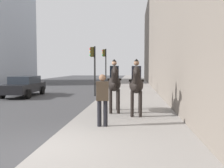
% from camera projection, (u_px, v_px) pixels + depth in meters
% --- Properties ---
extents(sidewalk_slab, '(120.00, 4.02, 0.12)m').
position_uv_depth(sidewalk_slab, '(122.00, 154.00, 5.64)').
color(sidewalk_slab, gray).
rests_on(sidewalk_slab, ground).
extents(mounted_horse_near, '(2.15, 0.72, 2.29)m').
position_uv_depth(mounted_horse_near, '(114.00, 83.00, 10.57)').
color(mounted_horse_near, black).
rests_on(mounted_horse_near, sidewalk_slab).
extents(mounted_horse_far, '(2.15, 0.60, 2.28)m').
position_uv_depth(mounted_horse_far, '(136.00, 84.00, 9.85)').
color(mounted_horse_far, black).
rests_on(mounted_horse_far, sidewalk_slab).
extents(pedestrian_greeting, '(0.31, 0.43, 1.70)m').
position_uv_depth(pedestrian_greeting, '(102.00, 97.00, 7.97)').
color(pedestrian_greeting, black).
rests_on(pedestrian_greeting, sidewalk_slab).
extents(car_near_lane, '(4.58, 2.10, 1.44)m').
position_uv_depth(car_near_lane, '(24.00, 86.00, 17.54)').
color(car_near_lane, black).
rests_on(car_near_lane, ground).
extents(traffic_light_near_curb, '(0.20, 0.44, 3.57)m').
position_uv_depth(traffic_light_near_curb, '(93.00, 63.00, 17.63)').
color(traffic_light_near_curb, black).
rests_on(traffic_light_near_curb, ground).
extents(traffic_light_far_curb, '(0.20, 0.44, 3.88)m').
position_uv_depth(traffic_light_far_curb, '(105.00, 62.00, 23.98)').
color(traffic_light_far_curb, black).
rests_on(traffic_light_far_curb, ground).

